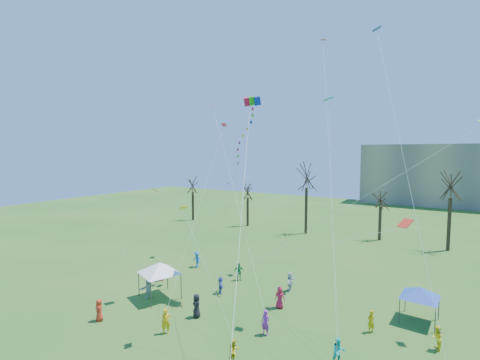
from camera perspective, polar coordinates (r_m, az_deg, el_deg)
The scene contains 6 objects.
bare_tree_row at distance 51.14m, azimuth 25.38°, elevation -2.12°, with size 68.22×7.97×11.54m.
big_box_kite at distance 28.71m, azimuth 0.59°, elevation 5.46°, with size 4.61×8.14×21.90m.
canopy_tent_white at distance 31.47m, azimuth -13.59°, elevation -14.37°, with size 4.01×4.01×3.22m.
canopy_tent_blue at distance 30.17m, azimuth 28.38°, elevation -16.50°, with size 3.63×3.63×2.73m.
festival_crowd at distance 28.22m, azimuth 1.93°, elevation -20.64°, with size 25.95×14.30×1.86m.
small_kites_aloft at distance 28.61m, azimuth 8.09°, elevation 7.78°, with size 28.18×20.21×33.73m.
Camera 1 is at (11.20, -14.99, 12.92)m, focal length 25.00 mm.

